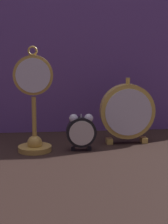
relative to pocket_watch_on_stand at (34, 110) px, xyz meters
The scene contains 5 objects.
ground_plane 0.21m from the pocket_watch_on_stand, 22.95° to the right, with size 4.00×4.00×0.00m, color black.
fabric_backdrop_drape 0.37m from the pocket_watch_on_stand, 59.10° to the left, with size 1.47×0.01×0.70m, color #6B478E.
pocket_watch_on_stand is the anchor object (origin of this frame).
alarm_clock_twin_bell 0.16m from the pocket_watch_on_stand, ahead, with size 0.09×0.03×0.12m.
mantel_clock_silver 0.31m from the pocket_watch_on_stand, 11.46° to the left, with size 0.18×0.04×0.22m.
Camera 1 is at (-0.12, -1.07, 0.33)m, focal length 60.00 mm.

